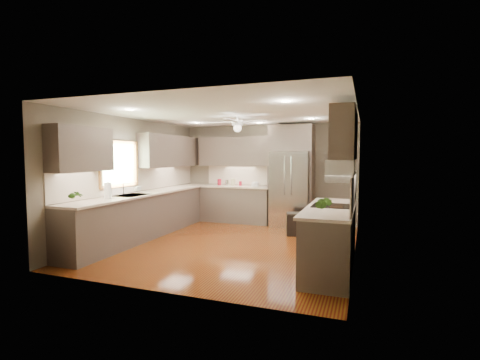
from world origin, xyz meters
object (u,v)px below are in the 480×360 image
Objects in this scene: canister_a at (219,182)px; canister_c at (233,182)px; canister_d at (240,183)px; bowl at (255,185)px; refrigerator at (291,177)px; potted_plant_right at (324,204)px; paper_towel at (108,191)px; potted_plant_left at (74,195)px; microwave at (340,171)px; stool at (296,224)px; soap_bottle at (138,188)px; canister_b at (227,183)px.

canister_a is 0.86× the size of canister_c.
canister_c is 0.19m from canister_d.
canister_a is 1.45× the size of canister_d.
bowl is 0.95m from refrigerator.
potted_plant_right is (3.12, -3.79, 0.07)m from canister_a.
paper_towel is (-0.73, -3.34, 0.06)m from canister_a.
potted_plant_left is 0.98× the size of potted_plant_right.
microwave is at bearing -43.83° from canister_c.
canister_c is 0.61m from bowl.
potted_plant_left is 0.94× the size of paper_towel.
soap_bottle is at bearing -156.78° from stool.
potted_plant_right is at bearing -96.83° from microwave.
canister_c is 4.25m from potted_plant_left.
potted_plant_left is at bearing -123.13° from refrigerator.
canister_b is at bearing 178.76° from refrigerator.
potted_plant_right is at bearing -20.81° from soap_bottle.
stool is 3.89m from paper_towel.
potted_plant_left reaches higher than stool.
soap_bottle is at bearing 173.41° from microwave.
potted_plant_left is 0.54× the size of microwave.
canister_a is 0.84× the size of bowl.
refrigerator is at bearing 38.74° from soap_bottle.
bowl is at bearing 50.46° from soap_bottle.
potted_plant_right is at bearing -72.22° from refrigerator.
canister_a is at bearing 139.69° from microwave.
canister_c is at bearing -166.22° from canister_d.
microwave is (3.24, -2.75, 0.46)m from canister_a.
potted_plant_right is 0.61× the size of stool.
canister_c is 0.08× the size of refrigerator.
refrigerator is 3.03m from microwave.
microwave reaches higher than bowl.
microwave reaches higher than canister_a.
canister_d is 4.59m from potted_plant_right.
stool is (1.22, -0.93, -0.73)m from bowl.
canister_a reaches higher than canister_b.
soap_bottle is 0.57× the size of potted_plant_right.
potted_plant_left is at bearing -100.20° from canister_a.
bowl is (1.86, 2.25, -0.06)m from soap_bottle.
canister_c is 1.68× the size of canister_d.
potted_plant_left is (-1.32, -4.14, 0.09)m from canister_d.
refrigerator is at bearing -3.18° from canister_d.
canister_a is 2.43m from soap_bottle.
canister_b is 0.78× the size of bowl.
canister_c is at bearing 74.58° from potted_plant_left.
microwave is (3.98, 1.36, 0.39)m from potted_plant_left.
bowl is (0.99, -0.02, -0.06)m from canister_a.
paper_towel reaches higher than potted_plant_left.
canister_c is at bearing 60.90° from soap_bottle.
stool is (1.83, -0.94, -0.79)m from canister_c.
potted_plant_right reaches higher than soap_bottle.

